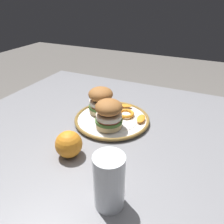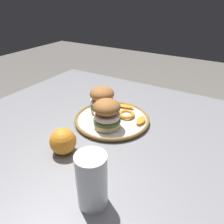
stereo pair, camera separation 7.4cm
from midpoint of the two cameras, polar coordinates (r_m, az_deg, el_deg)
name	(u,v)px [view 1 (the left image)]	position (r m, az deg, el deg)	size (l,w,h in m)	color
dining_table	(119,154)	(0.84, -0.84, -11.01)	(1.18, 0.93, 0.75)	gray
dinner_plate	(112,119)	(0.83, -2.56, -1.92)	(0.28, 0.28, 0.02)	white
sandwich_half_left	(109,113)	(0.75, -3.67, -0.43)	(0.13, 0.13, 0.10)	beige
sandwich_half_right	(101,100)	(0.84, -5.44, 3.11)	(0.12, 0.12, 0.10)	beige
orange_peel_curled	(126,114)	(0.84, 1.12, -0.48)	(0.09, 0.09, 0.01)	orange
orange_peel_strip_long	(123,105)	(0.90, 0.61, 1.64)	(0.08, 0.04, 0.01)	orange
orange_peel_strip_short	(141,118)	(0.81, 4.95, -1.74)	(0.04, 0.06, 0.01)	orange
drinking_glass	(109,184)	(0.51, -5.13, -18.19)	(0.07, 0.07, 0.14)	white
whole_orange	(69,144)	(0.67, -14.30, -8.16)	(0.08, 0.08, 0.08)	orange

